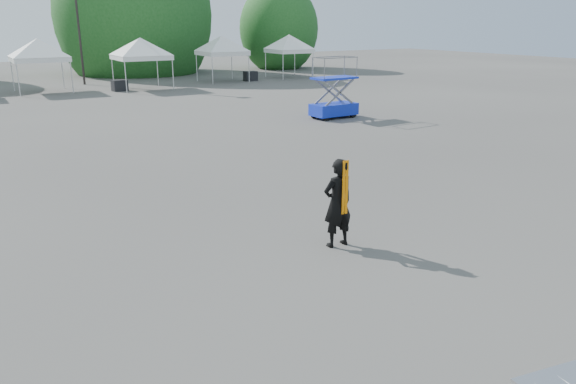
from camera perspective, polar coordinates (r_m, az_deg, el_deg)
ground at (r=12.46m, az=-2.84°, el=-3.69°), size 120.00×120.00×0.00m
light_pole_east at (r=43.14m, az=-20.72°, el=17.50°), size 0.60×0.25×9.80m
tree_mid_e at (r=51.37m, az=-15.38°, el=16.97°), size 5.12×5.12×7.79m
tree_far_e at (r=54.69m, az=-0.94°, el=16.24°), size 3.84×3.84×5.84m
tent_e at (r=39.36m, az=-24.10°, el=13.67°), size 4.62×4.62×3.88m
tent_f at (r=38.96m, az=-14.79°, el=14.54°), size 4.65×4.65×3.88m
tent_g at (r=42.88m, az=-6.76°, el=15.15°), size 4.41×4.41×3.88m
tent_h at (r=45.68m, az=0.11°, el=15.37°), size 4.19×4.19×3.88m
man at (r=11.25m, az=5.08°, el=-1.11°), size 0.67×0.44×1.82m
scissor_lift at (r=26.55m, az=4.72°, el=10.53°), size 2.22×1.20×2.80m
crate_mid at (r=38.54m, az=-16.74°, el=10.32°), size 0.98×0.79×0.71m
crate_east at (r=43.38m, az=-3.83°, el=11.67°), size 0.92×0.72×0.71m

